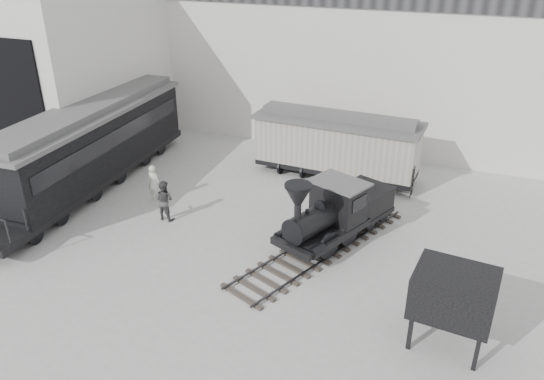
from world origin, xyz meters
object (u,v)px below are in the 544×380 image
at_px(passenger_coach, 91,145).
at_px(visitor_b, 164,200).
at_px(locomotive, 333,216).
at_px(visitor_a, 154,183).
at_px(coal_hopper, 453,298).
at_px(boxcar, 337,143).

distance_m(passenger_coach, visitor_b, 5.67).
bearing_deg(locomotive, passenger_coach, -162.63).
height_order(visitor_a, visitor_b, visitor_b).
bearing_deg(coal_hopper, locomotive, 143.75).
height_order(passenger_coach, coal_hopper, passenger_coach).
bearing_deg(visitor_a, coal_hopper, 160.28).
xyz_separation_m(boxcar, visitor_b, (-5.76, -7.29, -0.89)).
distance_m(boxcar, visitor_b, 9.33).
bearing_deg(coal_hopper, boxcar, 126.97).
bearing_deg(boxcar, passenger_coach, -150.98).
bearing_deg(visitor_b, boxcar, -125.98).
bearing_deg(visitor_a, boxcar, -140.54).
bearing_deg(visitor_b, coal_hopper, 166.23).
bearing_deg(passenger_coach, visitor_a, -10.07).
relative_size(boxcar, visitor_b, 4.63).
distance_m(boxcar, visitor_a, 9.36).
distance_m(locomotive, coal_hopper, 6.67).
relative_size(boxcar, coal_hopper, 3.33).
xyz_separation_m(locomotive, passenger_coach, (-12.68, 0.97, 0.89)).
bearing_deg(visitor_b, locomotive, -171.13).
distance_m(visitor_a, visitor_b, 1.97).
relative_size(locomotive, visitor_a, 5.20).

